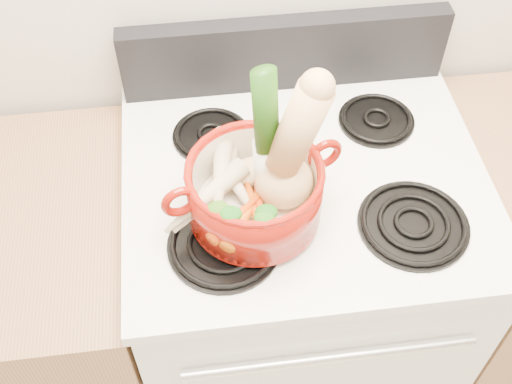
{
  "coord_description": "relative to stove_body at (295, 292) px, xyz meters",
  "views": [
    {
      "loc": [
        -0.22,
        0.53,
        1.99
      ],
      "look_at": [
        -0.12,
        1.28,
        1.06
      ],
      "focal_mm": 45.0,
      "sensor_mm": 36.0,
      "label": 1
    }
  ],
  "objects": [
    {
      "name": "cooktop",
      "position": [
        0.0,
        0.0,
        0.47
      ],
      "size": [
        0.78,
        0.67,
        0.03
      ],
      "primitive_type": "cube",
      "color": "white",
      "rests_on": "stove_body"
    },
    {
      "name": "carrot_1",
      "position": [
        -0.15,
        -0.15,
        0.56
      ],
      "size": [
        0.11,
        0.15,
        0.05
      ],
      "primitive_type": "cone",
      "rotation": [
        1.66,
        0.0,
        -0.56
      ],
      "color": "orange",
      "rests_on": "dutch_oven"
    },
    {
      "name": "burner_front_left",
      "position": [
        -0.19,
        -0.16,
        0.5
      ],
      "size": [
        0.22,
        0.22,
        0.02
      ],
      "primitive_type": "cylinder",
      "color": "black",
      "rests_on": "cooktop"
    },
    {
      "name": "ginger",
      "position": [
        -0.12,
        -0.04,
        0.56
      ],
      "size": [
        0.1,
        0.08,
        0.05
      ],
      "primitive_type": "ellipsoid",
      "rotation": [
        0.0,
        0.0,
        0.18
      ],
      "color": "tan",
      "rests_on": "dutch_oven"
    },
    {
      "name": "stove_body",
      "position": [
        0.0,
        0.0,
        0.0
      ],
      "size": [
        0.76,
        0.65,
        0.92
      ],
      "primitive_type": "cube",
      "color": "white",
      "rests_on": "floor"
    },
    {
      "name": "leek",
      "position": [
        -0.1,
        -0.08,
        0.69
      ],
      "size": [
        0.07,
        0.1,
        0.32
      ],
      "primitive_type": "cylinder",
      "rotation": [
        -0.12,
        0.0,
        0.35
      ],
      "color": "silver",
      "rests_on": "dutch_oven"
    },
    {
      "name": "parsnip_3",
      "position": [
        -0.22,
        -0.1,
        0.58
      ],
      "size": [
        0.19,
        0.16,
        0.06
      ],
      "primitive_type": "cone",
      "rotation": [
        1.66,
        0.0,
        -0.92
      ],
      "color": "beige",
      "rests_on": "dutch_oven"
    },
    {
      "name": "pot_handle_left",
      "position": [
        -0.26,
        -0.14,
        0.62
      ],
      "size": [
        0.07,
        0.04,
        0.07
      ],
      "primitive_type": "torus",
      "rotation": [
        1.57,
        0.0,
        0.28
      ],
      "color": "maroon",
      "rests_on": "dutch_oven"
    },
    {
      "name": "burner_back_left",
      "position": [
        -0.19,
        0.14,
        0.5
      ],
      "size": [
        0.17,
        0.17,
        0.02
      ],
      "primitive_type": "cylinder",
      "color": "black",
      "rests_on": "cooktop"
    },
    {
      "name": "squash",
      "position": [
        -0.05,
        -0.09,
        0.68
      ],
      "size": [
        0.2,
        0.12,
        0.31
      ],
      "primitive_type": null,
      "rotation": [
        0.0,
        0.29,
        -0.02
      ],
      "color": "tan",
      "rests_on": "dutch_oven"
    },
    {
      "name": "burner_front_right",
      "position": [
        0.19,
        -0.16,
        0.5
      ],
      "size": [
        0.22,
        0.22,
        0.02
      ],
      "primitive_type": "cylinder",
      "color": "black",
      "rests_on": "cooktop"
    },
    {
      "name": "carrot_3",
      "position": [
        -0.16,
        -0.15,
        0.57
      ],
      "size": [
        0.12,
        0.11,
        0.04
      ],
      "primitive_type": "cone",
      "rotation": [
        1.66,
        0.0,
        -0.86
      ],
      "color": "red",
      "rests_on": "dutch_oven"
    },
    {
      "name": "pot_handle_right",
      "position": [
        0.02,
        -0.06,
        0.62
      ],
      "size": [
        0.07,
        0.04,
        0.07
      ],
      "primitive_type": "torus",
      "rotation": [
        1.57,
        0.0,
        0.28
      ],
      "color": "maroon",
      "rests_on": "dutch_oven"
    },
    {
      "name": "carrot_0",
      "position": [
        -0.13,
        -0.12,
        0.56
      ],
      "size": [
        0.05,
        0.16,
        0.05
      ],
      "primitive_type": "cone",
      "rotation": [
        1.66,
        0.0,
        0.14
      ],
      "color": "#DD5F0B",
      "rests_on": "dutch_oven"
    },
    {
      "name": "parsnip_1",
      "position": [
        -0.22,
        -0.1,
        0.56
      ],
      "size": [
        0.16,
        0.14,
        0.05
      ],
      "primitive_type": "cone",
      "rotation": [
        1.66,
        0.0,
        -0.88
      ],
      "color": "beige",
      "rests_on": "dutch_oven"
    },
    {
      "name": "burner_back_right",
      "position": [
        0.19,
        0.14,
        0.5
      ],
      "size": [
        0.17,
        0.17,
        0.02
      ],
      "primitive_type": "cylinder",
      "color": "black",
      "rests_on": "cooktop"
    },
    {
      "name": "oven_handle",
      "position": [
        0.0,
        -0.34,
        0.32
      ],
      "size": [
        0.6,
        0.02,
        0.02
      ],
      "primitive_type": "cylinder",
      "rotation": [
        0.0,
        1.57,
        0.0
      ],
      "color": "silver",
      "rests_on": "stove_body"
    },
    {
      "name": "parsnip_2",
      "position": [
        -0.16,
        -0.06,
        0.57
      ],
      "size": [
        0.12,
        0.2,
        0.06
      ],
      "primitive_type": "cone",
      "rotation": [
        1.66,
        0.0,
        0.38
      ],
      "color": "beige",
      "rests_on": "dutch_oven"
    },
    {
      "name": "control_backsplash",
      "position": [
        0.0,
        0.3,
        0.58
      ],
      "size": [
        0.76,
        0.05,
        0.18
      ],
      "primitive_type": "cube",
      "color": "black",
      "rests_on": "cooktop"
    },
    {
      "name": "parsnip_4",
      "position": [
        -0.19,
        -0.07,
        0.58
      ],
      "size": [
        0.09,
        0.24,
        0.07
      ],
      "primitive_type": "cone",
      "rotation": [
        1.66,
        0.0,
        -0.19
      ],
      "color": "beige",
      "rests_on": "dutch_oven"
    },
    {
      "name": "dutch_oven",
      "position": [
        -0.12,
        -0.1,
        0.57
      ],
      "size": [
        0.32,
        0.32,
        0.13
      ],
      "primitive_type": "cylinder",
      "rotation": [
        0.0,
        0.0,
        0.28
      ],
      "color": "maroon",
      "rests_on": "burner_front_left"
    },
    {
      "name": "carrot_2",
      "position": [
        -0.12,
        -0.15,
        0.56
      ],
      "size": [
        0.03,
        0.16,
        0.04
      ],
      "primitive_type": "cone",
      "rotation": [
        1.66,
        0.0,
        -0.02
      ],
      "color": "red",
      "rests_on": "dutch_oven"
    },
    {
      "name": "parsnip_0",
      "position": [
        -0.18,
        -0.05,
        0.56
      ],
      "size": [
        0.12,
        0.24,
        0.06
      ],
      "primitive_type": "cone",
      "rotation": [
        1.66,
        0.0,
        -0.33
      ],
      "color": "beige",
      "rests_on": "dutch_oven"
    }
  ]
}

